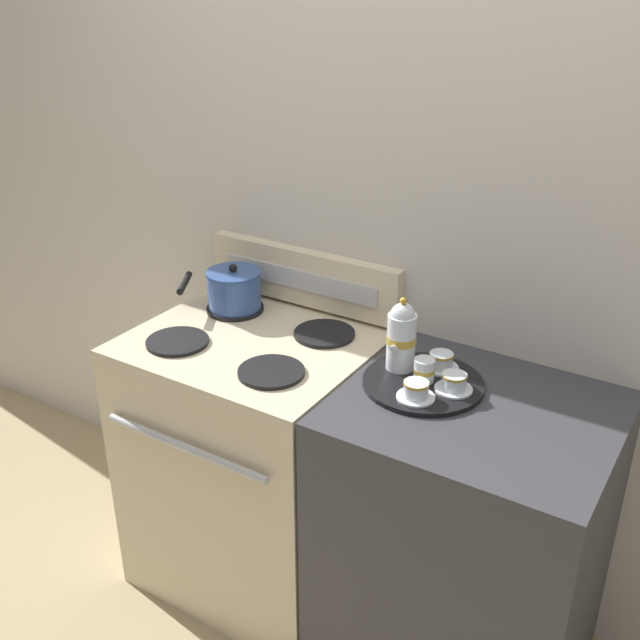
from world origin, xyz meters
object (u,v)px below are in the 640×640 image
(saucepan, at_px, (233,289))
(serving_tray, at_px, (423,383))
(teapot, at_px, (401,336))
(teacup_front, at_px, (441,361))
(stove, at_px, (257,461))
(creamer_jug, at_px, (424,370))
(teacup_left, at_px, (454,382))
(teacup_right, at_px, (416,390))

(saucepan, xyz_separation_m, serving_tray, (0.73, -0.11, -0.07))
(teapot, distance_m, teacup_front, 0.14)
(stove, relative_size, creamer_jug, 14.08)
(serving_tray, xyz_separation_m, teacup_left, (0.09, -0.00, 0.03))
(teacup_front, relative_size, creamer_jug, 1.55)
(saucepan, xyz_separation_m, teacup_left, (0.82, -0.11, -0.04))
(saucepan, distance_m, teacup_left, 0.83)
(saucepan, bearing_deg, teacup_left, -7.84)
(teapot, xyz_separation_m, creamer_jug, (0.09, -0.03, -0.07))
(saucepan, xyz_separation_m, teacup_right, (0.75, -0.20, -0.04))
(serving_tray, height_order, teacup_left, teacup_left)
(stove, relative_size, teacup_right, 9.05)
(teacup_right, height_order, creamer_jug, creamer_jug)
(teapot, bearing_deg, saucepan, 172.91)
(teacup_right, height_order, teacup_front, same)
(teacup_left, bearing_deg, creamer_jug, 178.33)
(stove, distance_m, serving_tray, 0.72)
(stove, bearing_deg, teacup_left, 2.30)
(teacup_left, bearing_deg, stove, -177.70)
(stove, relative_size, serving_tray, 2.79)
(teacup_left, relative_size, teacup_front, 1.00)
(stove, height_order, teacup_front, teacup_front)
(teacup_front, distance_m, creamer_jug, 0.09)
(stove, relative_size, teacup_front, 9.05)
(teacup_left, distance_m, creamer_jug, 0.09)
(creamer_jug, bearing_deg, teapot, 160.84)
(stove, height_order, creamer_jug, creamer_jug)
(stove, xyz_separation_m, saucepan, (-0.18, 0.14, 0.53))
(stove, xyz_separation_m, creamer_jug, (0.56, 0.03, 0.50))
(stove, distance_m, teacup_right, 0.76)
(teapot, xyz_separation_m, teacup_left, (0.17, -0.03, -0.08))
(teacup_right, bearing_deg, teacup_left, 53.28)
(stove, distance_m, teacup_left, 0.81)
(serving_tray, bearing_deg, teacup_right, -77.14)
(teacup_left, bearing_deg, saucepan, 172.16)
(teacup_left, relative_size, creamer_jug, 1.55)
(saucepan, relative_size, teapot, 1.29)
(teacup_right, bearing_deg, stove, 173.68)
(saucepan, distance_m, teacup_right, 0.78)
(saucepan, distance_m, creamer_jug, 0.74)
(serving_tray, bearing_deg, teacup_left, -1.33)
(teacup_left, height_order, teacup_front, same)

